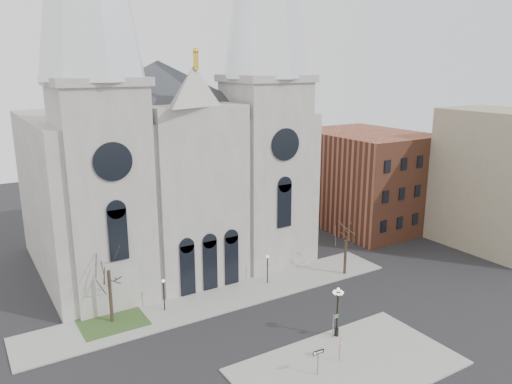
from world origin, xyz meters
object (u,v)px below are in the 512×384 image
one_way_sign (318,357)px  street_name_sign (334,324)px  stop_sign (340,344)px  globe_lamp (338,306)px

one_way_sign → street_name_sign: (4.60, 3.56, -0.20)m
stop_sign → globe_lamp: (2.35, 3.11, 1.39)m
one_way_sign → stop_sign: bearing=16.0°
one_way_sign → globe_lamp: bearing=40.5°
globe_lamp → street_name_sign: globe_lamp is taller
stop_sign → globe_lamp: bearing=40.7°
stop_sign → street_name_sign: size_ratio=0.94×
one_way_sign → street_name_sign: bearing=42.3°
globe_lamp → street_name_sign: 1.65m
street_name_sign → stop_sign: bearing=-131.2°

